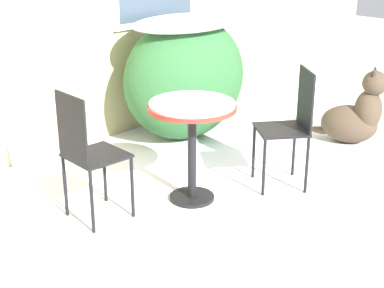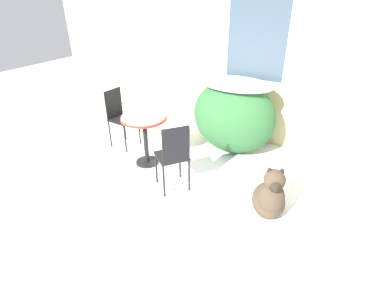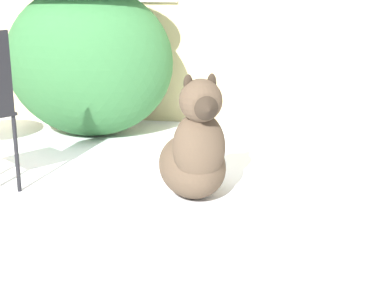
{
  "view_description": "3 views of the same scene",
  "coord_description": "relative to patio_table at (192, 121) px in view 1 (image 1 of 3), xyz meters",
  "views": [
    {
      "loc": [
        -3.61,
        -2.18,
        1.98
      ],
      "look_at": [
        -0.8,
        0.64,
        0.44
      ],
      "focal_mm": 55.0,
      "sensor_mm": 36.0,
      "label": 1
    },
    {
      "loc": [
        1.72,
        -2.33,
        2.35
      ],
      "look_at": [
        0.0,
        0.6,
        0.55
      ],
      "focal_mm": 28.0,
      "sensor_mm": 36.0,
      "label": 2
    },
    {
      "loc": [
        1.57,
        -2.65,
        1.21
      ],
      "look_at": [
        1.09,
        0.47,
        0.3
      ],
      "focal_mm": 55.0,
      "sensor_mm": 36.0,
      "label": 3
    }
  ],
  "objects": [
    {
      "name": "patio_table",
      "position": [
        0.0,
        0.0,
        0.0
      ],
      "size": [
        0.64,
        0.64,
        0.76
      ],
      "color": "black",
      "rests_on": "ground_plane"
    },
    {
      "name": "dog",
      "position": [
        1.92,
        -0.23,
        -0.35
      ],
      "size": [
        0.54,
        0.72,
        0.73
      ],
      "rotation": [
        0.0,
        0.0,
        0.39
      ],
      "color": "#4C3D2D",
      "rests_on": "ground_plane"
    },
    {
      "name": "shrub_left",
      "position": [
        0.92,
        1.01,
        -0.01
      ],
      "size": [
        1.3,
        0.9,
        1.15
      ],
      "color": "#2D6033",
      "rests_on": "ground_plane"
    },
    {
      "name": "ground_plane",
      "position": [
        0.8,
        -0.64,
        -0.62
      ],
      "size": [
        16.0,
        16.0,
        0.0
      ],
      "primitive_type": "plane",
      "color": "white"
    },
    {
      "name": "patio_chair_far_side",
      "position": [
        0.72,
        -0.35,
        -0.1
      ],
      "size": [
        0.52,
        0.52,
        0.93
      ],
      "rotation": [
        0.0,
        0.0,
        4.06
      ],
      "color": "black",
      "rests_on": "ground_plane"
    },
    {
      "name": "patio_chair_near_table",
      "position": [
        -0.72,
        0.27,
        -0.1
      ],
      "size": [
        0.38,
        0.38,
        0.93
      ],
      "rotation": [
        0.0,
        0.0,
        1.54
      ],
      "color": "black",
      "rests_on": "ground_plane"
    }
  ]
}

